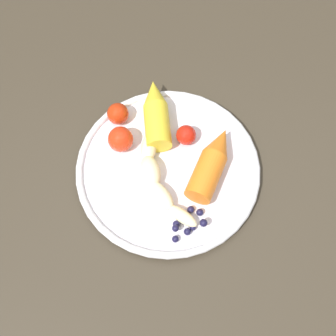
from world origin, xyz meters
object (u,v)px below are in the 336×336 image
Objects in this scene: banana at (157,170)px; carrot_orange at (212,163)px; dining_table at (143,215)px; tomato_near at (186,135)px; carrot_yellow at (156,113)px; tomato_far at (118,114)px; blueberry_pile at (188,223)px; tomato_mid at (121,139)px; plate at (168,169)px.

carrot_orange reaches higher than banana.
dining_table is 0.18m from tomato_near.
carrot_orange is at bearing -135.98° from carrot_yellow.
carrot_yellow reaches higher than dining_table.
tomato_far is at bearing 70.85° from tomato_near.
tomato_mid is at bearing 37.99° from blueberry_pile.
carrot_orange is 2.36× the size of blueberry_pile.
dining_table is 7.07× the size of carrot_yellow.
carrot_orange reaches higher than tomato_near.
carrot_orange is 3.72× the size of tomato_far.
tomato_far is (0.10, 0.07, 0.01)m from banana.
tomato_mid is (0.13, 0.10, 0.01)m from blueberry_pile.
tomato_near reaches higher than dining_table.
plate is at bearing 150.39° from tomato_near.
dining_table is 16.14× the size of blueberry_pile.
tomato_near is 0.91× the size of tomato_far.
tomato_mid reaches higher than banana.
carrot_orange is 0.17m from tomato_far.
tomato_near is at bearing -109.15° from tomato_far.
tomato_far is (0.04, 0.11, 0.00)m from tomato_near.
tomato_far is at bearing 33.47° from banana.
carrot_yellow is 2.28× the size of blueberry_pile.
carrot_orange is (0.01, -0.08, 0.01)m from banana.
carrot_yellow is at bearing 44.02° from carrot_orange.
dining_table is 4.40× the size of banana.
banana is 0.10m from carrot_yellow.
blueberry_pile is (-0.05, -0.07, 0.13)m from dining_table.
carrot_orange is 3.26× the size of tomato_mid.
plate is 0.10m from blueberry_pile.
carrot_orange and carrot_yellow have the same top height.
carrot_orange reaches higher than dining_table.
blueberry_pile is (-0.08, -0.05, -0.00)m from banana.
banana is at bearing 28.82° from blueberry_pile.
plate is at bearing 89.65° from carrot_orange.
dining_table is 6.84× the size of carrot_orange.
blueberry_pile is at bearing -165.01° from carrot_yellow.
dining_table is 0.14m from banana.
tomato_mid is 0.05m from tomato_far.
plate reaches higher than dining_table.
plate is 0.02m from banana.
tomato_mid is at bearing 49.31° from banana.
dining_table is at bearing -158.35° from tomato_mid.
tomato_near is (0.09, -0.07, 0.13)m from dining_table.
tomato_far is (0.09, 0.08, 0.02)m from plate.
tomato_mid is at bearing 73.99° from carrot_orange.
banana reaches higher than blueberry_pile.
tomato_far reaches higher than tomato_near.
plate is 7.19× the size of tomato_mid.
carrot_orange reaches higher than blueberry_pile.
carrot_yellow is (0.10, 0.00, 0.01)m from banana.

